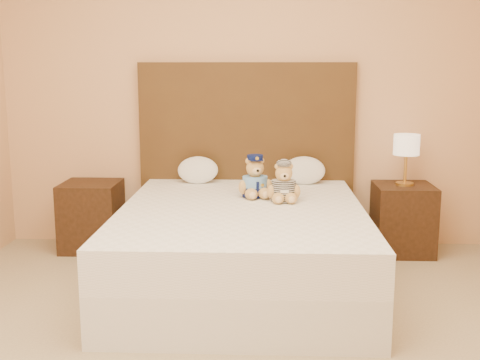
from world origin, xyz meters
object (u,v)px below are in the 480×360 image
at_px(teddy_police, 255,176).
at_px(teddy_prisoner, 284,182).
at_px(bed, 242,247).
at_px(pillow_left, 198,169).
at_px(lamp, 406,147).
at_px(nightstand_left, 92,216).
at_px(pillow_right, 304,169).
at_px(nightstand_right, 403,219).

xyz_separation_m(teddy_police, teddy_prisoner, (0.20, -0.13, -0.01)).
height_order(teddy_police, teddy_prisoner, teddy_police).
relative_size(bed, pillow_left, 6.20).
xyz_separation_m(lamp, teddy_prisoner, (-0.97, -0.62, -0.16)).
distance_m(nightstand_left, pillow_right, 1.76).
bearing_deg(teddy_police, nightstand_right, 7.51).
bearing_deg(teddy_police, pillow_left, 117.06).
height_order(teddy_police, pillow_right, teddy_police).
xyz_separation_m(bed, lamp, (1.25, 0.80, 0.57)).
distance_m(bed, lamp, 1.59).
bearing_deg(nightstand_left, lamp, 0.00).
relative_size(teddy_police, teddy_prisoner, 1.10).
bearing_deg(teddy_prisoner, bed, -150.17).
relative_size(nightstand_right, pillow_right, 1.66).
bearing_deg(teddy_police, lamp, 7.51).
distance_m(teddy_police, pillow_left, 0.69).
distance_m(nightstand_right, pillow_right, 0.88).
height_order(bed, teddy_police, teddy_police).
bearing_deg(teddy_prisoner, nightstand_left, 154.78).
height_order(nightstand_right, teddy_prisoner, teddy_prisoner).
relative_size(teddy_police, pillow_left, 0.93).
bearing_deg(pillow_left, pillow_right, 0.00).
height_order(lamp, pillow_left, lamp).
xyz_separation_m(lamp, pillow_left, (-1.63, 0.03, -0.18)).
distance_m(bed, nightstand_left, 1.48).
xyz_separation_m(bed, pillow_right, (0.46, 0.83, 0.39)).
distance_m(pillow_left, pillow_right, 0.85).
distance_m(teddy_prisoner, pillow_left, 0.93).
height_order(lamp, teddy_prisoner, lamp).
bearing_deg(lamp, pillow_right, 177.82).
xyz_separation_m(bed, teddy_prisoner, (0.28, 0.18, 0.41)).
height_order(nightstand_left, teddy_prisoner, teddy_prisoner).
bearing_deg(pillow_left, teddy_prisoner, -44.27).
bearing_deg(pillow_right, nightstand_left, -179.00).
bearing_deg(teddy_prisoner, pillow_right, 70.97).
bearing_deg(teddy_police, nightstand_left, 145.00).
bearing_deg(teddy_police, bed, -119.28).
distance_m(bed, nightstand_right, 1.48).
distance_m(bed, teddy_prisoner, 0.53).
relative_size(nightstand_left, pillow_right, 1.66).
bearing_deg(lamp, pillow_left, 178.95).
bearing_deg(pillow_right, lamp, -2.18).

